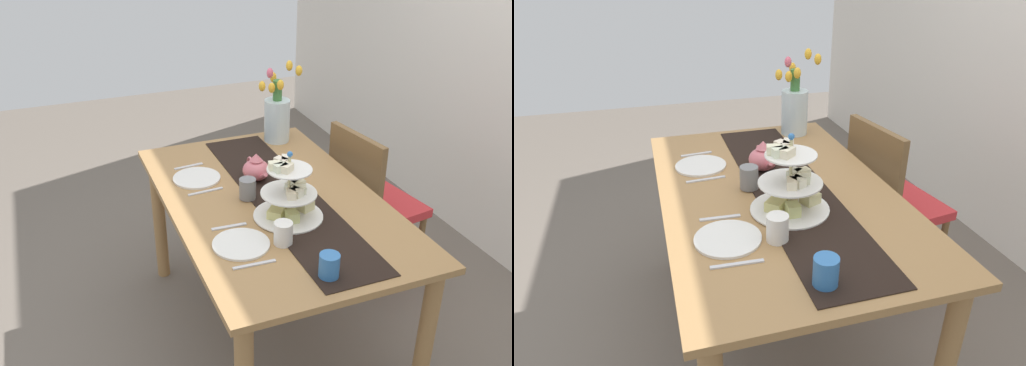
# 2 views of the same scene
# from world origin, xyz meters

# --- Properties ---
(ground_plane) EXTENTS (8.00, 8.00, 0.00)m
(ground_plane) POSITION_xyz_m (0.00, 0.00, 0.00)
(ground_plane) COLOR #6B6056
(dining_table) EXTENTS (1.51, 0.93, 0.77)m
(dining_table) POSITION_xyz_m (0.00, 0.00, 0.66)
(dining_table) COLOR #A37747
(dining_table) RESTS_ON ground_plane
(chair_left) EXTENTS (0.48, 0.48, 0.91)m
(chair_left) POSITION_xyz_m (-0.26, 0.69, 0.50)
(chair_left) COLOR brown
(chair_left) RESTS_ON ground_plane
(table_runner) EXTENTS (1.42, 0.31, 0.00)m
(table_runner) POSITION_xyz_m (0.00, 0.05, 0.78)
(table_runner) COLOR black
(table_runner) RESTS_ON dining_table
(tiered_cake_stand) EXTENTS (0.30, 0.30, 0.30)m
(tiered_cake_stand) POSITION_xyz_m (0.17, 0.00, 0.88)
(tiered_cake_stand) COLOR beige
(tiered_cake_stand) RESTS_ON table_runner
(teapot) EXTENTS (0.24, 0.13, 0.14)m
(teapot) POSITION_xyz_m (-0.20, 0.00, 0.83)
(teapot) COLOR #D66B75
(teapot) RESTS_ON table_runner
(tulip_vase) EXTENTS (0.22, 0.23, 0.45)m
(tulip_vase) POSITION_xyz_m (-0.62, 0.29, 0.92)
(tulip_vase) COLOR silver
(tulip_vase) RESTS_ON dining_table
(dinner_plate_left) EXTENTS (0.23, 0.23, 0.01)m
(dinner_plate_left) POSITION_xyz_m (-0.32, -0.26, 0.78)
(dinner_plate_left) COLOR white
(dinner_plate_left) RESTS_ON dining_table
(fork_left) EXTENTS (0.03, 0.15, 0.01)m
(fork_left) POSITION_xyz_m (-0.46, -0.26, 0.78)
(fork_left) COLOR silver
(fork_left) RESTS_ON dining_table
(knife_left) EXTENTS (0.03, 0.17, 0.01)m
(knife_left) POSITION_xyz_m (-0.17, -0.26, 0.78)
(knife_left) COLOR silver
(knife_left) RESTS_ON dining_table
(dinner_plate_right) EXTENTS (0.23, 0.23, 0.01)m
(dinner_plate_right) POSITION_xyz_m (0.30, -0.26, 0.78)
(dinner_plate_right) COLOR white
(dinner_plate_right) RESTS_ON dining_table
(fork_right) EXTENTS (0.02, 0.15, 0.01)m
(fork_right) POSITION_xyz_m (0.16, -0.26, 0.78)
(fork_right) COLOR silver
(fork_right) RESTS_ON dining_table
(knife_right) EXTENTS (0.02, 0.17, 0.01)m
(knife_right) POSITION_xyz_m (0.45, -0.26, 0.78)
(knife_right) COLOR silver
(knife_right) RESTS_ON dining_table
(mug_grey) EXTENTS (0.08, 0.08, 0.09)m
(mug_grey) POSITION_xyz_m (-0.04, -0.10, 0.83)
(mug_grey) COLOR slate
(mug_grey) RESTS_ON table_runner
(mug_white_text) EXTENTS (0.08, 0.08, 0.09)m
(mug_white_text) POSITION_xyz_m (0.35, -0.10, 0.82)
(mug_white_text) COLOR white
(mug_white_text) RESTS_ON dining_table
(mug_orange) EXTENTS (0.08, 0.08, 0.09)m
(mug_orange) POSITION_xyz_m (0.61, -0.04, 0.82)
(mug_orange) COLOR #3370B7
(mug_orange) RESTS_ON dining_table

